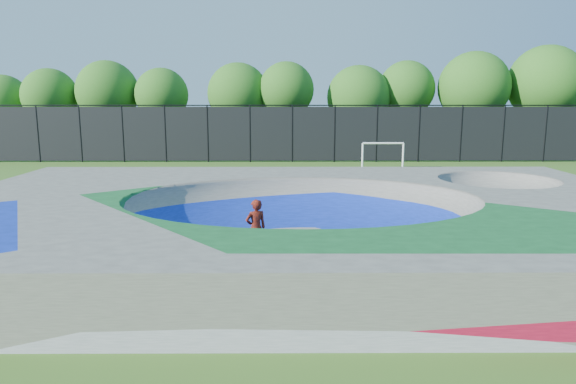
% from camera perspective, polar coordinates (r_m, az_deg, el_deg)
% --- Properties ---
extents(ground, '(120.00, 120.00, 0.00)m').
position_cam_1_polar(ground, '(16.13, 1.49, -5.77)').
color(ground, '#365F1A').
rests_on(ground, ground).
extents(skate_deck, '(22.00, 14.00, 1.50)m').
position_cam_1_polar(skate_deck, '(15.93, 1.50, -3.18)').
color(skate_deck, gray).
rests_on(skate_deck, ground).
extents(skater, '(0.73, 0.62, 1.69)m').
position_cam_1_polar(skater, '(14.61, -3.59, -4.07)').
color(skater, '#B0240E').
rests_on(skater, ground).
extents(skateboard, '(0.79, 0.57, 0.05)m').
position_cam_1_polar(skateboard, '(14.83, -3.56, -7.13)').
color(skateboard, black).
rests_on(skateboard, ground).
extents(soccer_goal, '(2.68, 0.12, 1.77)m').
position_cam_1_polar(soccer_goal, '(32.90, 10.51, 4.50)').
color(soccer_goal, white).
rests_on(soccer_goal, ground).
extents(fence, '(48.09, 0.09, 4.04)m').
position_cam_1_polar(fence, '(36.56, 0.48, 6.63)').
color(fence, black).
rests_on(fence, ground).
extents(treeline, '(50.71, 7.04, 8.56)m').
position_cam_1_polar(treeline, '(41.30, 2.74, 11.09)').
color(treeline, '#473423').
rests_on(treeline, ground).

